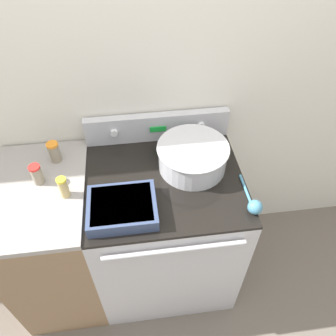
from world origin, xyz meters
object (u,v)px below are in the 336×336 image
object	(u,v)px
casserole_dish	(122,207)
spice_jar_red_cap	(37,174)
ladle	(254,205)
spice_jar_orange_cap	(54,152)
mixing_bowl	(193,155)
spice_jar_yellow_cap	(63,187)

from	to	relation	value
casserole_dish	spice_jar_red_cap	size ratio (longest dim) A/B	2.88
ladle	spice_jar_orange_cap	bearing A→B (deg)	154.68
mixing_bowl	casserole_dish	bearing A→B (deg)	-145.94
mixing_bowl	casserole_dish	world-z (taller)	mixing_bowl
mixing_bowl	spice_jar_red_cap	distance (m)	0.78
spice_jar_yellow_cap	spice_jar_red_cap	distance (m)	0.17
spice_jar_yellow_cap	spice_jar_red_cap	bearing A→B (deg)	142.72
casserole_dish	spice_jar_orange_cap	distance (m)	0.51
spice_jar_orange_cap	casserole_dish	bearing A→B (deg)	-48.59
ladle	spice_jar_yellow_cap	xyz separation A→B (m)	(-0.87, 0.19, 0.04)
ladle	spice_jar_orange_cap	xyz separation A→B (m)	(-0.94, 0.45, 0.04)
spice_jar_yellow_cap	spice_jar_red_cap	xyz separation A→B (m)	(-0.14, 0.11, -0.00)
mixing_bowl	spice_jar_orange_cap	size ratio (longest dim) A/B	3.19
casserole_dish	ladle	bearing A→B (deg)	-6.07
spice_jar_orange_cap	mixing_bowl	bearing A→B (deg)	-10.33
casserole_dish	spice_jar_red_cap	world-z (taller)	spice_jar_red_cap
mixing_bowl	ladle	size ratio (longest dim) A/B	1.41
spice_jar_yellow_cap	spice_jar_orange_cap	xyz separation A→B (m)	(-0.07, 0.25, -0.00)
ladle	spice_jar_red_cap	world-z (taller)	spice_jar_red_cap
spice_jar_red_cap	ladle	bearing A→B (deg)	-16.34
ladle	spice_jar_red_cap	distance (m)	1.06
spice_jar_yellow_cap	spice_jar_orange_cap	size ratio (longest dim) A/B	1.00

